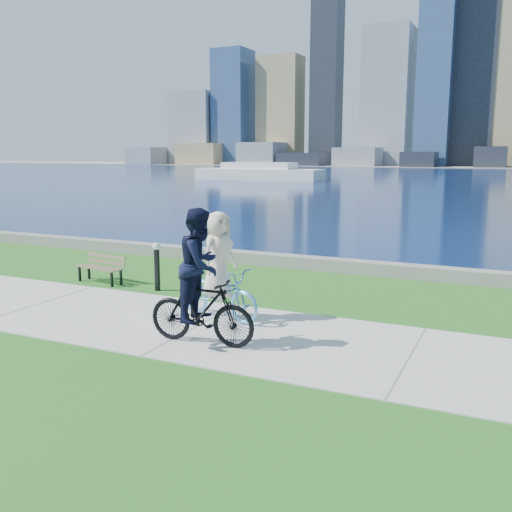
{
  "coord_description": "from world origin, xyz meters",
  "views": [
    {
      "loc": [
        5.45,
        -9.01,
        3.31
      ],
      "look_at": [
        0.36,
        1.96,
        1.1
      ],
      "focal_mm": 40.0,
      "sensor_mm": 36.0,
      "label": 1
    }
  ],
  "objects_px": {
    "park_bench": "(102,266)",
    "bollard_lamp": "(157,263)",
    "cyclist_man": "(201,288)",
    "cyclist_woman": "(219,279)"
  },
  "relations": [
    {
      "from": "park_bench",
      "to": "cyclist_woman",
      "type": "distance_m",
      "value": 4.62
    },
    {
      "from": "park_bench",
      "to": "cyclist_woman",
      "type": "xyz_separation_m",
      "value": [
        4.31,
        -1.62,
        0.39
      ]
    },
    {
      "from": "cyclist_woman",
      "to": "park_bench",
      "type": "bearing_deg",
      "value": 82.46
    },
    {
      "from": "park_bench",
      "to": "bollard_lamp",
      "type": "relative_size",
      "value": 1.2
    },
    {
      "from": "cyclist_man",
      "to": "bollard_lamp",
      "type": "bearing_deg",
      "value": 41.81
    },
    {
      "from": "cyclist_man",
      "to": "park_bench",
      "type": "bearing_deg",
      "value": 53.72
    },
    {
      "from": "park_bench",
      "to": "bollard_lamp",
      "type": "height_order",
      "value": "bollard_lamp"
    },
    {
      "from": "bollard_lamp",
      "to": "cyclist_woman",
      "type": "distance_m",
      "value": 2.92
    },
    {
      "from": "bollard_lamp",
      "to": "cyclist_man",
      "type": "xyz_separation_m",
      "value": [
        2.98,
        -2.98,
        0.34
      ]
    },
    {
      "from": "bollard_lamp",
      "to": "cyclist_man",
      "type": "relative_size",
      "value": 0.5
    }
  ]
}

